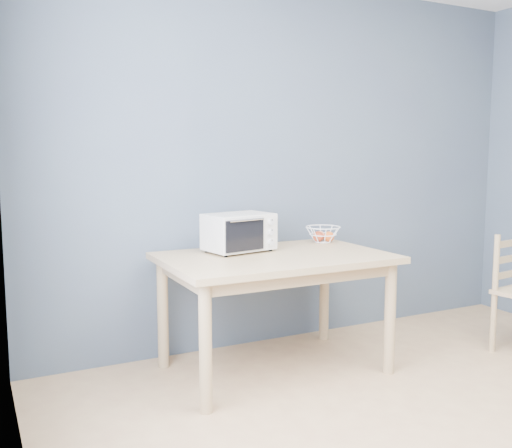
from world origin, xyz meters
name	(u,v)px	position (x,y,z in m)	size (l,w,h in m)	color
dining_table	(275,271)	(-0.47, 1.70, 0.65)	(1.40, 0.90, 0.75)	tan
toaster_oven	(237,232)	(-0.64, 1.90, 0.88)	(0.46, 0.38, 0.25)	beige
fruit_basket	(323,234)	(0.07, 1.99, 0.81)	(0.33, 0.33, 0.11)	white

